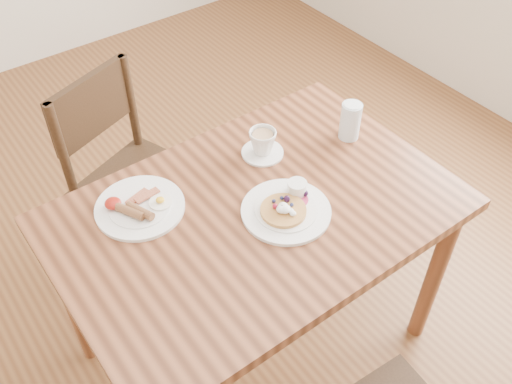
# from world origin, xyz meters

# --- Properties ---
(ground) EXTENTS (5.00, 5.00, 0.00)m
(ground) POSITION_xyz_m (0.00, 0.00, 0.00)
(ground) COLOR brown
(ground) RESTS_ON ground
(dining_table) EXTENTS (1.20, 0.80, 0.75)m
(dining_table) POSITION_xyz_m (0.00, 0.00, 0.65)
(dining_table) COLOR brown
(dining_table) RESTS_ON ground
(chair_far) EXTENTS (0.54, 0.54, 0.88)m
(chair_far) POSITION_xyz_m (-0.13, 0.64, 0.49)
(chair_far) COLOR #342112
(chair_far) RESTS_ON ground
(pancake_plate) EXTENTS (0.27, 0.27, 0.06)m
(pancake_plate) POSITION_xyz_m (0.07, -0.06, 0.76)
(pancake_plate) COLOR white
(pancake_plate) RESTS_ON dining_table
(breakfast_plate) EXTENTS (0.27, 0.27, 0.04)m
(breakfast_plate) POSITION_xyz_m (-0.28, 0.21, 0.76)
(breakfast_plate) COLOR white
(breakfast_plate) RESTS_ON dining_table
(teacup_saucer) EXTENTS (0.14, 0.14, 0.09)m
(teacup_saucer) POSITION_xyz_m (0.17, 0.19, 0.79)
(teacup_saucer) COLOR white
(teacup_saucer) RESTS_ON dining_table
(water_glass) EXTENTS (0.07, 0.07, 0.13)m
(water_glass) POSITION_xyz_m (0.46, 0.09, 0.82)
(water_glass) COLOR silver
(water_glass) RESTS_ON dining_table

